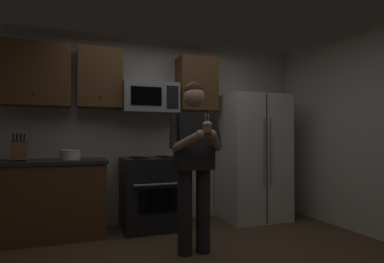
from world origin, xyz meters
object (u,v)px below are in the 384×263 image
(knife_block, at_px, (19,151))
(bowl_large_white, at_px, (70,154))
(oven_range, at_px, (152,193))
(person, at_px, (194,156))
(microwave, at_px, (150,98))
(refrigerator, at_px, (253,157))
(cupcake, at_px, (207,126))

(knife_block, distance_m, bowl_large_white, 0.55)
(oven_range, xyz_separation_m, knife_block, (-1.55, -0.03, 0.57))
(knife_block, xyz_separation_m, person, (1.74, -1.03, -0.04))
(microwave, height_order, person, microwave)
(refrigerator, height_order, cupcake, refrigerator)
(person, bearing_deg, microwave, 99.45)
(refrigerator, relative_size, bowl_large_white, 7.16)
(knife_block, height_order, person, person)
(person, height_order, cupcake, person)
(microwave, bearing_deg, oven_range, -90.02)
(bowl_large_white, distance_m, person, 1.63)
(microwave, xyz_separation_m, cupcake, (0.20, -1.51, -0.43))
(oven_range, xyz_separation_m, cupcake, (0.20, -1.39, 0.83))
(refrigerator, distance_m, bowl_large_white, 2.50)
(knife_block, relative_size, cupcake, 1.84)
(person, bearing_deg, oven_range, 100.49)
(oven_range, xyz_separation_m, person, (0.20, -1.06, 0.53))
(refrigerator, distance_m, person, 1.66)
(oven_range, xyz_separation_m, microwave, (0.00, 0.12, 1.26))
(oven_range, relative_size, bowl_large_white, 3.71)
(cupcake, bearing_deg, person, 90.00)
(knife_block, bearing_deg, person, -30.59)
(refrigerator, height_order, knife_block, refrigerator)
(oven_range, relative_size, refrigerator, 0.52)
(oven_range, bearing_deg, cupcake, -81.95)
(microwave, relative_size, bowl_large_white, 2.94)
(refrigerator, distance_m, cupcake, 1.92)
(refrigerator, bearing_deg, cupcake, -134.00)
(microwave, xyz_separation_m, person, (0.20, -1.18, -0.72))
(bowl_large_white, height_order, person, person)
(refrigerator, bearing_deg, person, -141.92)
(refrigerator, bearing_deg, knife_block, 179.82)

